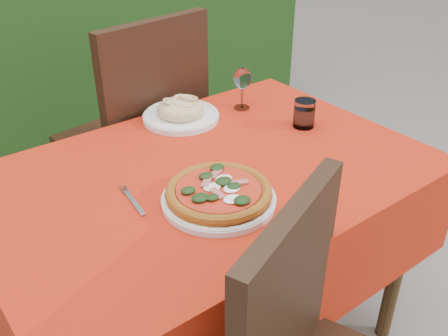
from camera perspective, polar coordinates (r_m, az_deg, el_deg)
hedge at (r=2.70m, az=-22.44°, el=16.59°), size 3.20×0.55×1.78m
dining_table at (r=1.51m, az=-1.76°, el=-5.05°), size 1.26×0.86×0.75m
chair_far at (r=2.02m, az=-9.33°, el=4.53°), size 0.54×0.54×1.05m
pizza_plate at (r=1.27m, az=-0.61°, el=-3.00°), size 0.33×0.33×0.06m
pasta_plate at (r=1.71m, az=-4.97°, el=6.36°), size 0.26×0.26×0.07m
water_glass at (r=1.67m, az=9.14°, el=6.02°), size 0.07×0.07×0.09m
wine_glass at (r=1.76m, az=2.11°, el=10.01°), size 0.06×0.06×0.15m
fork at (r=1.30m, az=-10.19°, el=-3.97°), size 0.04×0.17×0.00m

